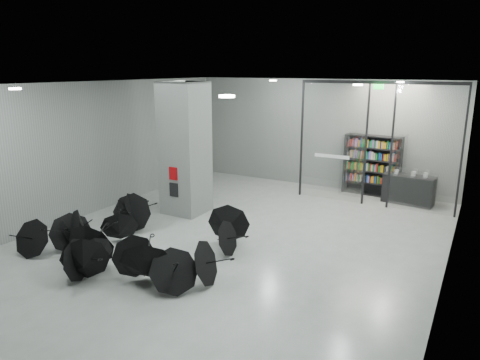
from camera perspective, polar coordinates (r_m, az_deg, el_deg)
The scene contains 9 objects.
room at distance 10.37m, azimuth -2.62°, elevation 5.76°, with size 14.00×14.02×4.01m.
column at distance 13.52m, azimuth -7.13°, elevation 4.05°, with size 1.20×1.20×4.00m, color slate.
fire_cabinet at distance 13.17m, azimuth -8.63°, elevation 0.83°, with size 0.28×0.04×0.38m, color #A50A07.
info_panel at distance 13.30m, azimuth -8.55°, elevation -1.26°, with size 0.30×0.03×0.42m, color black.
exit_sign at distance 14.33m, azimuth 17.45°, elevation 11.41°, with size 0.30×0.06×0.15m, color #0CE533.
glass_partition at distance 14.69m, azimuth 17.11°, elevation 5.05°, with size 5.06×0.08×4.00m.
bookshelf at distance 16.15m, azimuth 16.68°, elevation 1.82°, with size 1.93×0.39×2.12m, color black, non-canonical shape.
shop_counter at distance 15.61m, azimuth 20.95°, elevation -1.15°, with size 1.59×0.64×0.96m, color black.
umbrella_cluster at distance 10.86m, azimuth -15.29°, elevation -8.25°, with size 5.40×4.44×1.31m.
Camera 1 is at (5.42, -8.70, 4.38)m, focal length 33.01 mm.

